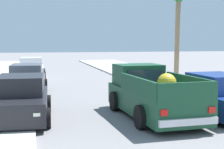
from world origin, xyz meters
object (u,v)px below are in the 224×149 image
(pickup_truck, at_px, (151,95))
(car_left_near, at_px, (21,99))
(car_right_mid, at_px, (31,69))
(car_left_mid, at_px, (27,80))
(car_right_near, at_px, (216,96))

(pickup_truck, relative_size, car_left_near, 1.22)
(pickup_truck, xyz_separation_m, car_right_mid, (-4.27, 13.96, -0.07))
(car_left_mid, bearing_deg, pickup_truck, -55.20)
(car_left_near, relative_size, car_left_mid, 1.00)
(pickup_truck, distance_m, car_right_near, 2.38)
(car_left_mid, xyz_separation_m, car_right_mid, (0.19, 7.54, 0.00))
(pickup_truck, distance_m, car_left_mid, 7.82)
(car_left_near, relative_size, car_right_mid, 1.01)
(car_left_near, height_order, car_right_near, same)
(pickup_truck, height_order, car_right_near, pickup_truck)
(car_left_near, distance_m, car_left_mid, 5.93)
(pickup_truck, height_order, car_left_near, pickup_truck)
(car_left_near, bearing_deg, car_right_near, -7.69)
(car_right_near, height_order, car_right_mid, same)
(pickup_truck, bearing_deg, car_left_near, 173.77)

